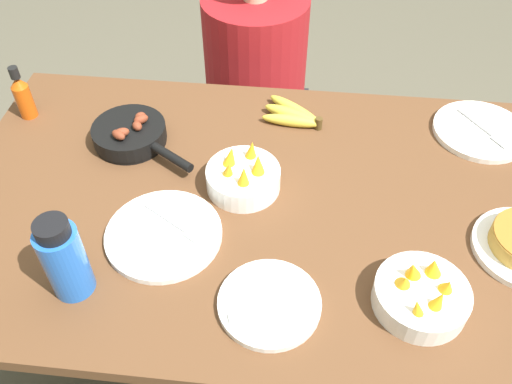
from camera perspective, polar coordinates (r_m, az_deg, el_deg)
The scene contains 12 objects.
ground_plane at distance 1.95m, azimuth 0.00°, elevation -16.22°, with size 14.00×14.00×0.00m, color #565142.
dining_table at distance 1.40m, azimuth 0.00°, elevation -3.70°, with size 1.51×0.94×0.76m.
banana_bunch at distance 1.55m, azimuth 4.01°, elevation 8.08°, with size 0.18×0.15×0.04m.
skillet at distance 1.50m, azimuth -13.01°, elevation 5.93°, with size 0.30×0.24×0.08m.
empty_plate_near_front at distance 1.14m, azimuth 1.41°, elevation -11.65°, with size 0.21×0.21×0.02m.
empty_plate_far_left at distance 1.26m, azimuth -9.67°, elevation -4.43°, with size 0.27×0.27×0.02m.
empty_plate_far_right at distance 1.63m, azimuth 22.54°, elevation 5.97°, with size 0.26×0.26×0.02m.
fruit_bowl_mango at distance 1.17m, azimuth 17.00°, elevation -10.30°, with size 0.19×0.19×0.10m.
fruit_bowl_citrus at distance 1.33m, azimuth -1.34°, elevation 1.62°, with size 0.18×0.18×0.11m.
water_bottle at distance 1.16m, azimuth -19.54°, elevation -6.64°, with size 0.09×0.09×0.20m.
hot_sauce_bottle at distance 1.66m, azimuth -23.36°, elevation 9.32°, with size 0.05×0.05×0.16m.
person_figure at distance 2.10m, azimuth -0.06°, elevation 8.90°, with size 0.40×0.40×1.12m.
Camera 1 is at (0.10, -0.90, 1.73)m, focal length 38.00 mm.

